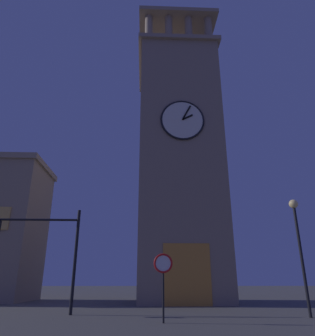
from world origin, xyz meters
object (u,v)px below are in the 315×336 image
at_px(clocktower, 178,163).
at_px(street_lamp, 298,233).
at_px(traffic_signal_near, 47,242).
at_px(no_horn_sign, 163,268).

height_order(clocktower, street_lamp, clocktower).
bearing_deg(clocktower, traffic_signal_near, 49.15).
relative_size(clocktower, no_horn_sign, 10.96).
distance_m(clocktower, traffic_signal_near, 14.52).
height_order(traffic_signal_near, street_lamp, street_lamp).
xyz_separation_m(street_lamp, no_horn_sign, (6.67, 1.68, -1.71)).
bearing_deg(street_lamp, clocktower, -67.14).
relative_size(clocktower, street_lamp, 5.30).
xyz_separation_m(traffic_signal_near, street_lamp, (-12.48, 1.66, 0.31)).
relative_size(traffic_signal_near, no_horn_sign, 1.96).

